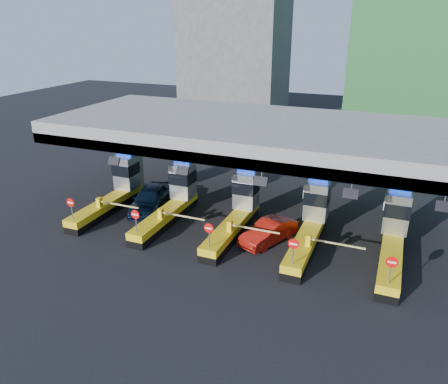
% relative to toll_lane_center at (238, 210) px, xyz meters
% --- Properties ---
extents(ground, '(120.00, 120.00, 0.00)m').
position_rel_toll_lane_center_xyz_m(ground, '(-0.00, -0.28, -1.40)').
color(ground, black).
rests_on(ground, ground).
extents(toll_canopy, '(28.00, 12.09, 7.00)m').
position_rel_toll_lane_center_xyz_m(toll_canopy, '(-0.00, 2.59, 4.74)').
color(toll_canopy, slate).
rests_on(toll_canopy, ground).
extents(toll_lane_far_left, '(4.43, 8.00, 4.16)m').
position_rel_toll_lane_center_xyz_m(toll_lane_far_left, '(-10.00, 0.00, 0.00)').
color(toll_lane_far_left, black).
rests_on(toll_lane_far_left, ground).
extents(toll_lane_left, '(4.43, 8.00, 4.16)m').
position_rel_toll_lane_center_xyz_m(toll_lane_left, '(-5.00, 0.00, 0.00)').
color(toll_lane_left, black).
rests_on(toll_lane_left, ground).
extents(toll_lane_center, '(4.43, 8.00, 4.16)m').
position_rel_toll_lane_center_xyz_m(toll_lane_center, '(0.00, 0.00, 0.00)').
color(toll_lane_center, black).
rests_on(toll_lane_center, ground).
extents(toll_lane_right, '(4.43, 8.00, 4.16)m').
position_rel_toll_lane_center_xyz_m(toll_lane_right, '(5.00, 0.00, 0.00)').
color(toll_lane_right, black).
rests_on(toll_lane_right, ground).
extents(toll_lane_far_right, '(4.43, 8.00, 4.16)m').
position_rel_toll_lane_center_xyz_m(toll_lane_far_right, '(10.00, 0.00, 0.00)').
color(toll_lane_far_right, black).
rests_on(toll_lane_far_right, ground).
extents(bg_building_scaffold, '(18.00, 12.00, 28.00)m').
position_rel_toll_lane_center_xyz_m(bg_building_scaffold, '(12.00, 31.72, 12.60)').
color(bg_building_scaffold, '#1E5926').
rests_on(bg_building_scaffold, ground).
extents(bg_building_concrete, '(14.00, 10.00, 18.00)m').
position_rel_toll_lane_center_xyz_m(bg_building_concrete, '(-14.00, 35.72, 7.60)').
color(bg_building_concrete, '#4C4C49').
rests_on(bg_building_concrete, ground).
extents(van, '(3.38, 5.76, 1.84)m').
position_rel_toll_lane_center_xyz_m(van, '(-7.24, 0.40, -0.48)').
color(van, black).
rests_on(van, ground).
extents(red_car, '(3.14, 4.63, 1.44)m').
position_rel_toll_lane_center_xyz_m(red_car, '(2.52, -1.13, -0.67)').
color(red_car, '#97130B').
rests_on(red_car, ground).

